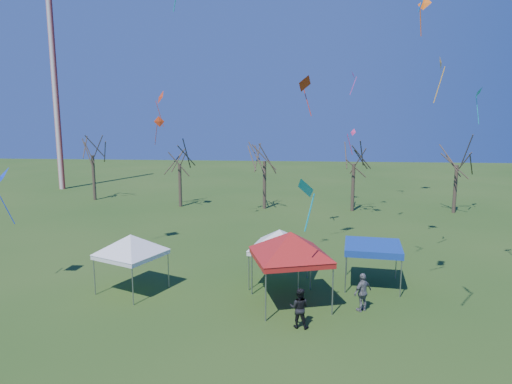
% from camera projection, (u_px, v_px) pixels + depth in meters
% --- Properties ---
extents(ground, '(140.00, 140.00, 0.00)m').
position_uv_depth(ground, '(279.00, 321.00, 20.31)').
color(ground, '#264917').
rests_on(ground, ground).
extents(radio_mast, '(0.70, 0.70, 25.00)m').
position_uv_depth(radio_mast, '(55.00, 85.00, 54.00)').
color(radio_mast, silver).
rests_on(radio_mast, ground).
extents(tree_0, '(3.83, 3.83, 8.44)m').
position_uv_depth(tree_0, '(91.00, 139.00, 47.90)').
color(tree_0, '#3D2D21').
rests_on(tree_0, ground).
extents(tree_1, '(3.42, 3.42, 7.54)m').
position_uv_depth(tree_1, '(179.00, 148.00, 44.46)').
color(tree_1, '#3D2D21').
rests_on(tree_1, ground).
extents(tree_2, '(3.71, 3.71, 8.18)m').
position_uv_depth(tree_2, '(265.00, 144.00, 43.38)').
color(tree_2, '#3D2D21').
rests_on(tree_2, ground).
extents(tree_3, '(3.59, 3.59, 7.91)m').
position_uv_depth(tree_3, '(354.00, 147.00, 42.36)').
color(tree_3, '#3D2D21').
rests_on(tree_3, ground).
extents(tree_4, '(3.58, 3.58, 7.89)m').
position_uv_depth(tree_4, '(458.00, 148.00, 41.51)').
color(tree_4, '#3D2D21').
rests_on(tree_4, ground).
extents(tent_white_west, '(3.71, 3.71, 3.50)m').
position_uv_depth(tent_white_west, '(131.00, 238.00, 23.29)').
color(tent_white_west, gray).
rests_on(tent_white_west, ground).
extents(tent_white_mid, '(3.89, 3.89, 3.50)m').
position_uv_depth(tent_white_mid, '(279.00, 233.00, 24.29)').
color(tent_white_mid, gray).
rests_on(tent_white_mid, ground).
extents(tent_red, '(4.53, 4.53, 4.18)m').
position_uv_depth(tent_red, '(291.00, 237.00, 21.55)').
color(tent_red, gray).
rests_on(tent_red, ground).
extents(tent_blue, '(3.25, 3.25, 2.29)m').
position_uv_depth(tent_blue, '(373.00, 248.00, 24.17)').
color(tent_blue, gray).
rests_on(tent_blue, ground).
extents(person_grey, '(1.12, 1.03, 1.84)m').
position_uv_depth(person_grey, '(363.00, 292.00, 21.21)').
color(person_grey, slate).
rests_on(person_grey, ground).
extents(person_dark, '(0.96, 0.81, 1.77)m').
position_uv_depth(person_dark, '(299.00, 308.00, 19.58)').
color(person_dark, black).
rests_on(person_dark, ground).
extents(kite_17, '(0.56, 0.85, 2.59)m').
position_uv_depth(kite_17, '(441.00, 65.00, 25.24)').
color(kite_17, '#FFAD1A').
rests_on(kite_17, ground).
extents(kite_22, '(0.79, 0.83, 2.28)m').
position_uv_depth(kite_22, '(353.00, 134.00, 38.79)').
color(kite_22, '#ED3479').
rests_on(kite_22, ground).
extents(kite_14, '(1.33, 1.43, 3.13)m').
position_uv_depth(kite_14, '(2.00, 177.00, 22.94)').
color(kite_14, '#1434D5').
rests_on(kite_14, ground).
extents(kite_18, '(0.91, 0.85, 2.17)m').
position_uv_depth(kite_18, '(424.00, 4.00, 26.09)').
color(kite_18, '#FF5E0D').
rests_on(kite_18, ground).
extents(kite_2, '(1.25, 1.45, 3.24)m').
position_uv_depth(kite_2, '(160.00, 97.00, 40.18)').
color(kite_2, red).
rests_on(kite_2, ground).
extents(kite_11, '(1.46, 1.53, 2.93)m').
position_uv_depth(kite_11, '(304.00, 83.00, 32.47)').
color(kite_11, red).
rests_on(kite_11, ground).
extents(kite_12, '(1.03, 1.17, 3.19)m').
position_uv_depth(kite_12, '(478.00, 93.00, 38.65)').
color(kite_12, '#0DB7C6').
rests_on(kite_12, ground).
extents(kite_1, '(1.12, 1.18, 2.32)m').
position_uv_depth(kite_1, '(306.00, 188.00, 19.49)').
color(kite_1, '#0CA6BB').
rests_on(kite_1, ground).
extents(kite_13, '(1.05, 0.98, 2.73)m').
position_uv_depth(kite_13, '(159.00, 122.00, 42.83)').
color(kite_13, red).
rests_on(kite_13, ground).
extents(kite_19, '(0.51, 0.73, 1.92)m').
position_uv_depth(kite_19, '(353.00, 76.00, 36.09)').
color(kite_19, '#F837B6').
rests_on(kite_19, ground).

